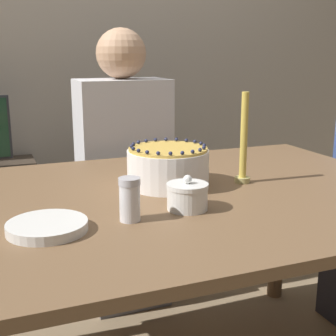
# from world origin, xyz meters

# --- Properties ---
(wall_behind) EXTENTS (8.00, 0.05, 2.60)m
(wall_behind) POSITION_xyz_m (0.00, 1.40, 1.30)
(wall_behind) COLOR #ADA393
(wall_behind) RESTS_ON ground_plane
(dining_table) EXTENTS (1.46, 1.08, 0.73)m
(dining_table) POSITION_xyz_m (0.00, 0.00, 0.64)
(dining_table) COLOR brown
(dining_table) RESTS_ON ground_plane
(cake) EXTENTS (0.26, 0.26, 0.14)m
(cake) POSITION_xyz_m (-0.04, 0.09, 0.80)
(cake) COLOR white
(cake) RESTS_ON dining_table
(sugar_bowl) EXTENTS (0.11, 0.11, 0.10)m
(sugar_bowl) POSITION_xyz_m (-0.08, -0.15, 0.77)
(sugar_bowl) COLOR white
(sugar_bowl) RESTS_ON dining_table
(sugar_shaker) EXTENTS (0.06, 0.06, 0.11)m
(sugar_shaker) POSITION_xyz_m (-0.25, -0.18, 0.79)
(sugar_shaker) COLOR white
(sugar_shaker) RESTS_ON dining_table
(plate_stack) EXTENTS (0.19, 0.19, 0.02)m
(plate_stack) POSITION_xyz_m (-0.45, -0.18, 0.75)
(plate_stack) COLOR white
(plate_stack) RESTS_ON dining_table
(candle) EXTENTS (0.05, 0.05, 0.29)m
(candle) POSITION_xyz_m (0.20, 0.03, 0.86)
(candle) COLOR tan
(candle) RESTS_ON dining_table
(person_man_blue_shirt) EXTENTS (0.40, 0.34, 1.25)m
(person_man_blue_shirt) POSITION_xyz_m (0.00, 0.74, 0.55)
(person_man_blue_shirt) COLOR #595960
(person_man_blue_shirt) RESTS_ON ground_plane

